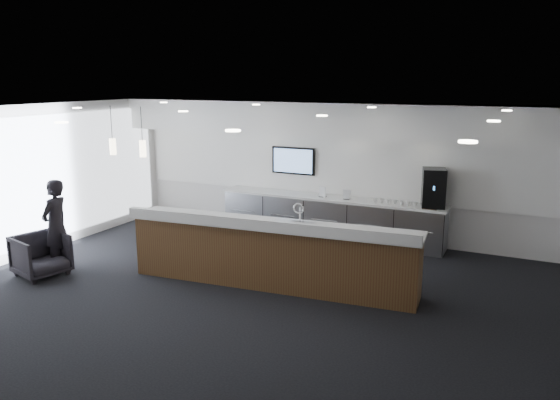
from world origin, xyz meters
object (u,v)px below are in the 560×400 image
at_px(service_counter, 271,253).
at_px(coffee_machine, 434,188).
at_px(armchair, 41,255).
at_px(lounge_guest, 56,226).

relative_size(service_counter, coffee_machine, 6.53).
distance_m(service_counter, coffee_machine, 3.81).
bearing_deg(armchair, service_counter, -56.35).
relative_size(armchair, lounge_guest, 0.49).
height_order(coffee_machine, lounge_guest, coffee_machine).
xyz_separation_m(service_counter, coffee_machine, (2.11, 3.07, 0.76)).
bearing_deg(armchair, coffee_machine, -39.24).
distance_m(coffee_machine, armchair, 7.58).
height_order(armchair, lounge_guest, lounge_guest).
bearing_deg(coffee_machine, service_counter, -138.88).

